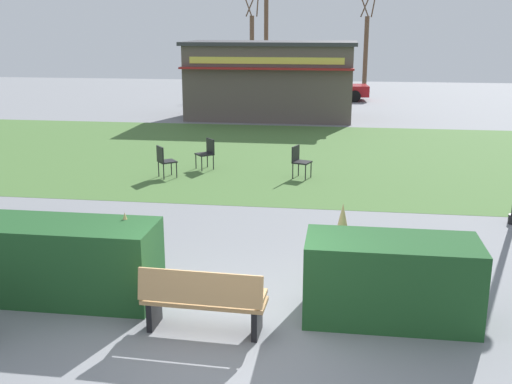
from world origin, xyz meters
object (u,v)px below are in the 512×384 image
(park_bench, at_px, (203,300))
(parked_car_center_slot, at_px, (330,89))
(tree_right_bg, at_px, (252,51))
(food_kiosk, at_px, (271,80))
(tree_left_bg, at_px, (266,40))
(tree_center_bg, at_px, (366,52))
(cafe_chair_east, at_px, (164,159))
(parked_car_west_slot, at_px, (238,87))
(cafe_chair_center, at_px, (207,151))
(cafe_chair_west, at_px, (299,159))

(park_bench, xyz_separation_m, parked_car_center_slot, (0.99, 27.68, 0.16))
(park_bench, xyz_separation_m, tree_right_bg, (-4.07, 31.89, 2.03))
(parked_car_center_slot, height_order, tree_right_bg, tree_right_bg)
(food_kiosk, relative_size, tree_left_bg, 1.07)
(park_bench, xyz_separation_m, tree_center_bg, (3.06, 32.29, 2.01))
(tree_center_bg, bearing_deg, park_bench, -95.41)
(cafe_chair_east, relative_size, tree_left_bg, 0.13)
(parked_car_west_slot, relative_size, tree_center_bg, 0.75)
(cafe_chair_center, relative_size, tree_left_bg, 0.13)
(park_bench, height_order, cafe_chair_west, park_bench)
(cafe_chair_west, height_order, tree_right_bg, tree_right_bg)
(cafe_chair_east, distance_m, parked_car_center_slot, 19.58)
(cafe_chair_center, bearing_deg, food_kiosk, 86.74)
(tree_left_bg, xyz_separation_m, tree_center_bg, (6.38, -0.76, -0.69))
(parked_car_west_slot, bearing_deg, cafe_chair_west, -75.34)
(food_kiosk, height_order, tree_left_bg, tree_left_bg)
(food_kiosk, xyz_separation_m, cafe_chair_west, (2.14, -11.36, -1.19))
(tree_right_bg, bearing_deg, park_bench, -82.72)
(cafe_chair_west, relative_size, cafe_chair_center, 1.00)
(cafe_chair_east, bearing_deg, parked_car_west_slot, 93.56)
(cafe_chair_east, bearing_deg, food_kiosk, 82.58)
(tree_center_bg, bearing_deg, cafe_chair_east, -104.42)
(cafe_chair_west, relative_size, parked_car_west_slot, 0.21)
(cafe_chair_center, height_order, parked_car_west_slot, parked_car_west_slot)
(park_bench, height_order, parked_car_center_slot, parked_car_center_slot)
(cafe_chair_west, bearing_deg, tree_left_bg, 99.35)
(food_kiosk, relative_size, parked_car_west_slot, 1.78)
(parked_car_west_slot, bearing_deg, tree_center_bg, 32.21)
(cafe_chair_west, xyz_separation_m, tree_left_bg, (-3.95, 24.02, 2.65))
(parked_car_center_slot, distance_m, tree_right_bg, 6.84)
(park_bench, height_order, food_kiosk, food_kiosk)
(cafe_chair_west, distance_m, parked_car_west_slot, 19.28)
(parked_car_west_slot, bearing_deg, cafe_chair_center, -83.22)
(park_bench, bearing_deg, parked_car_center_slot, 87.95)
(cafe_chair_center, bearing_deg, cafe_chair_west, -14.72)
(tree_left_bg, bearing_deg, park_bench, -84.27)
(cafe_chair_west, bearing_deg, cafe_chair_center, 165.28)
(park_bench, height_order, tree_center_bg, tree_center_bg)
(park_bench, xyz_separation_m, cafe_chair_east, (-3.05, 8.53, 0.05))
(food_kiosk, distance_m, parked_car_center_slot, 7.77)
(parked_car_center_slot, xyz_separation_m, tree_right_bg, (-5.06, 4.21, 1.87))
(parked_car_center_slot, bearing_deg, parked_car_west_slot, 179.94)
(parked_car_center_slot, relative_size, tree_left_bg, 0.61)
(parked_car_west_slot, relative_size, parked_car_center_slot, 0.98)
(parked_car_west_slot, relative_size, tree_right_bg, 0.74)
(parked_car_center_slot, bearing_deg, food_kiosk, -108.90)
(food_kiosk, relative_size, parked_car_center_slot, 1.75)
(park_bench, relative_size, cafe_chair_west, 1.93)
(cafe_chair_east, bearing_deg, tree_left_bg, 90.62)
(food_kiosk, height_order, cafe_chair_center, food_kiosk)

